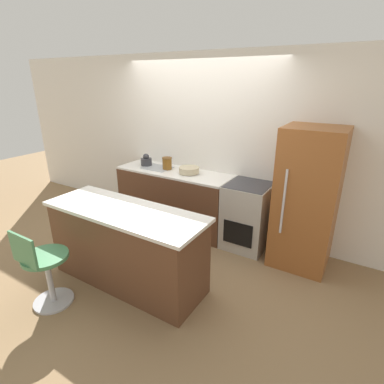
% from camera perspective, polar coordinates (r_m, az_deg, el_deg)
% --- Properties ---
extents(ground_plane, '(14.00, 14.00, 0.00)m').
position_cam_1_polar(ground_plane, '(4.56, -2.66, -8.59)').
color(ground_plane, '#8E704C').
extents(wall_back, '(8.00, 0.06, 2.60)m').
position_cam_1_polar(wall_back, '(4.62, 1.63, 9.11)').
color(wall_back, white).
rests_on(wall_back, ground_plane).
extents(back_counter, '(1.83, 0.60, 0.92)m').
position_cam_1_polar(back_counter, '(4.74, -3.35, -1.27)').
color(back_counter, brown).
rests_on(back_counter, ground_plane).
extents(kitchen_island, '(1.89, 0.67, 0.91)m').
position_cam_1_polar(kitchen_island, '(3.52, -12.27, -10.04)').
color(kitchen_island, brown).
rests_on(kitchen_island, ground_plane).
extents(oven_range, '(0.58, 0.61, 0.92)m').
position_cam_1_polar(oven_range, '(4.22, 10.41, -4.47)').
color(oven_range, '#B7B2A8').
rests_on(oven_range, ground_plane).
extents(refrigerator, '(0.68, 0.67, 1.74)m').
position_cam_1_polar(refrigerator, '(3.87, 20.98, -1.34)').
color(refrigerator, '#995628').
rests_on(refrigerator, ground_plane).
extents(stool_chair, '(0.45, 0.45, 0.89)m').
position_cam_1_polar(stool_chair, '(3.46, -26.29, -13.09)').
color(stool_chair, '#B7B7BC').
rests_on(stool_chair, ground_plane).
extents(kettle, '(0.18, 0.18, 0.19)m').
position_cam_1_polar(kettle, '(4.90, -8.70, 5.91)').
color(kettle, '#333338').
rests_on(kettle, back_counter).
extents(mixing_bowl, '(0.30, 0.30, 0.09)m').
position_cam_1_polar(mixing_bowl, '(4.44, -0.57, 4.20)').
color(mixing_bowl, '#C1B28E').
rests_on(mixing_bowl, back_counter).
extents(canister_jar, '(0.15, 0.15, 0.18)m').
position_cam_1_polar(canister_jar, '(4.65, -4.76, 5.50)').
color(canister_jar, brown).
rests_on(canister_jar, back_counter).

